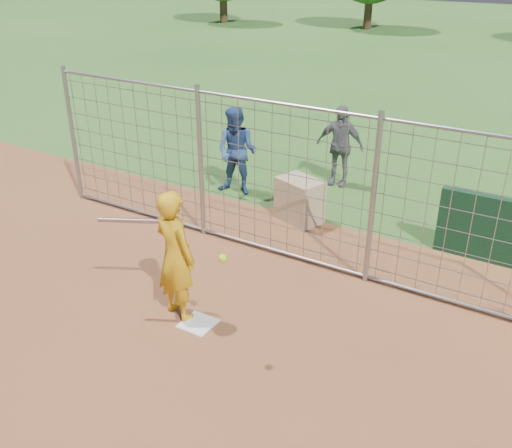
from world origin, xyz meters
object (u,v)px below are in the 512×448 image
Objects in this scene: batter at (175,256)px; equipment_bin at (300,200)px; bystander_b at (340,146)px; bystander_a at (237,151)px.

batter reaches higher than equipment_bin.
batter is at bearing -71.68° from equipment_bin.
batter is 5.50m from bystander_b.
batter is 4.32m from bystander_a.
equipment_bin is at bearing -76.72° from batter.
equipment_bin is (1.67, -0.50, -0.48)m from bystander_a.
bystander_b is (-0.08, 5.50, -0.07)m from batter.
bystander_a reaches higher than equipment_bin.
equipment_bin is (0.12, -2.00, -0.45)m from bystander_b.
batter is 3.53m from equipment_bin.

